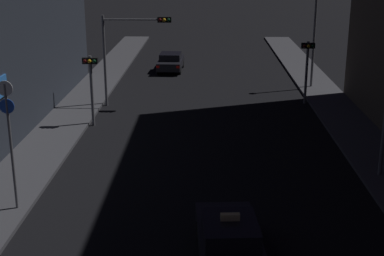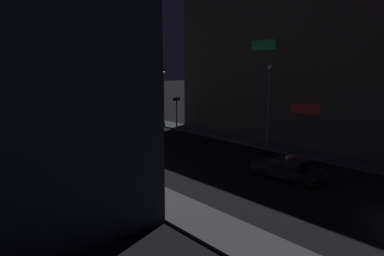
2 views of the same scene
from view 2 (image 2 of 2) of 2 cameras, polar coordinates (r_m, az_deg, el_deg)
The scene contains 11 objects.
sidewalk_left at distance 32.98m, azimuth -20.75°, elevation -3.19°, with size 2.65×57.13×0.16m, color #424247.
sidewalk_right at distance 40.42m, azimuth 0.11°, elevation -0.26°, with size 2.65×57.13×0.16m, color #424247.
building_facade_right at distance 37.40m, azimuth 14.88°, elevation 13.75°, with size 6.92×23.85×19.83m.
taxi at distance 23.44m, azimuth 15.12°, elevation -6.35°, with size 2.09×4.56×1.62m.
far_car at distance 44.40m, azimuth -19.50°, elevation 0.94°, with size 1.97×4.52×1.42m.
traffic_light_overhead at distance 33.56m, azimuth -16.22°, elevation 3.91°, with size 4.07×0.42×5.43m.
traffic_light_left_kerb at distance 29.36m, azimuth -15.55°, elevation 0.77°, with size 0.80×0.42×3.77m.
traffic_light_right_kerb at distance 39.78m, azimuth -2.48°, elevation 3.43°, with size 0.80×0.42×3.82m.
sign_pole_left at distance 19.97m, azimuth -4.90°, elevation -2.44°, with size 0.52×0.10×4.64m.
street_lamp_near_block at distance 31.81m, azimuth 12.26°, elevation 5.28°, with size 0.45×0.45×7.17m.
street_lamp_far_block at distance 43.53m, azimuth -4.57°, elevation 5.94°, with size 0.43×0.43×6.43m.
Camera 2 is at (-17.88, -3.99, 7.10)m, focal length 33.27 mm.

